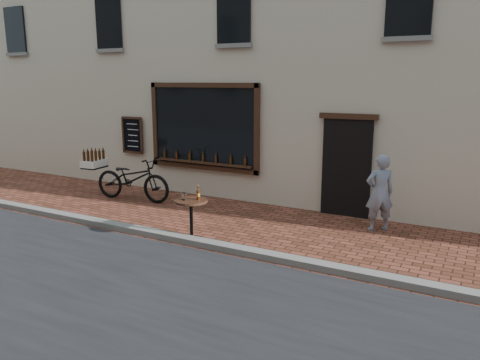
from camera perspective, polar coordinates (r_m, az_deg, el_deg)
The scene contains 6 objects.
ground at distance 8.78m, azimuth -6.20°, elevation -8.21°, with size 90.00×90.00×0.00m, color #4C2718.
kerb at distance 8.92m, azimuth -5.47°, elevation -7.47°, with size 90.00×0.25×0.12m, color slate.
shop_building at distance 14.19m, azimuth 9.42°, elevation 19.89°, with size 28.00×6.20×10.00m.
cargo_bicycle at distance 12.28m, azimuth -13.13°, elevation 0.23°, with size 2.54×0.96×1.21m.
bistro_table at distance 8.97m, azimuth -5.96°, elevation -3.86°, with size 0.63×0.63×1.09m.
pedestrian at distance 9.91m, azimuth 16.66°, elevation -1.51°, with size 0.58×0.38×1.59m, color gray.
Camera 1 is at (4.76, -6.73, 3.04)m, focal length 35.00 mm.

